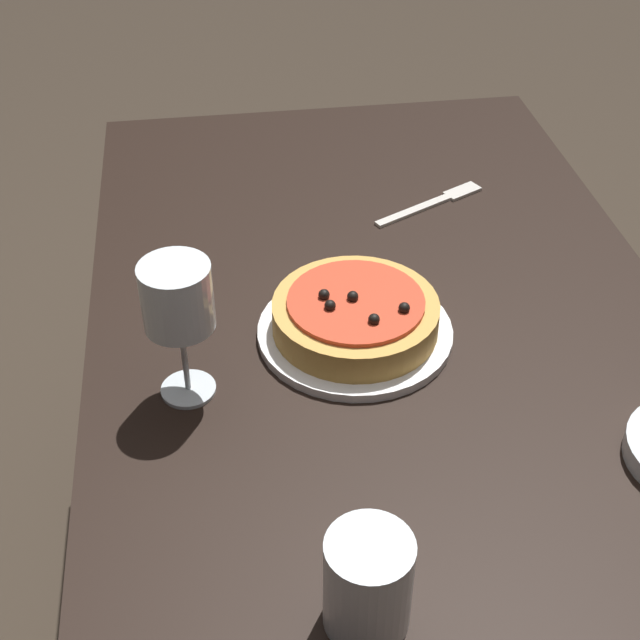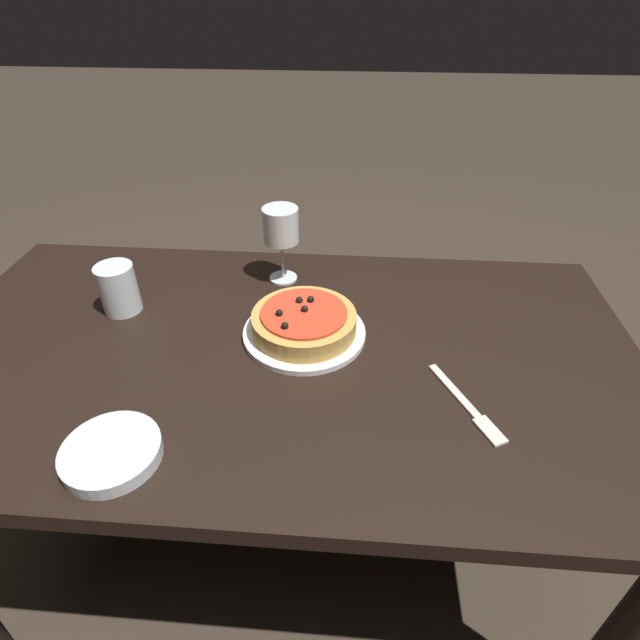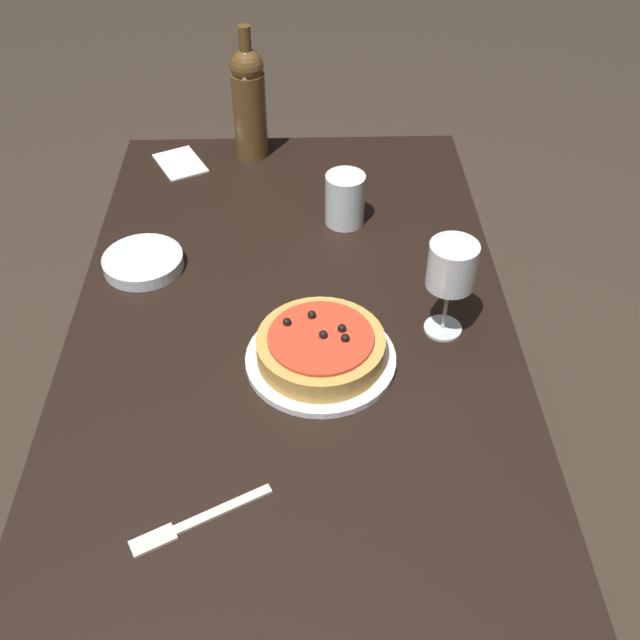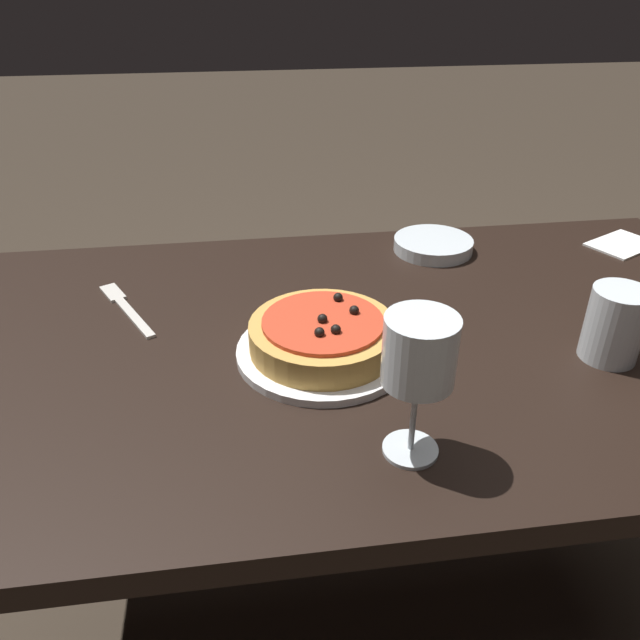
# 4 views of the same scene
# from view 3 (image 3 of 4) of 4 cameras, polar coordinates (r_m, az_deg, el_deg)

# --- Properties ---
(ground_plane) EXTENTS (14.00, 14.00, 0.00)m
(ground_plane) POSITION_cam_3_polar(r_m,az_deg,el_deg) (1.83, -1.55, -18.20)
(ground_plane) COLOR #382D23
(dining_table) EXTENTS (1.40, 0.76, 0.72)m
(dining_table) POSITION_cam_3_polar(r_m,az_deg,el_deg) (1.32, -2.04, -4.62)
(dining_table) COLOR black
(dining_table) RESTS_ON ground_plane
(dinner_plate) EXTENTS (0.25, 0.25, 0.01)m
(dinner_plate) POSITION_cam_3_polar(r_m,az_deg,el_deg) (1.22, 0.06, -2.99)
(dinner_plate) COLOR white
(dinner_plate) RESTS_ON dining_table
(pizza) EXTENTS (0.21, 0.21, 0.06)m
(pizza) POSITION_cam_3_polar(r_m,az_deg,el_deg) (1.20, 0.06, -2.04)
(pizza) COLOR gold
(pizza) RESTS_ON dinner_plate
(wine_glass) EXTENTS (0.08, 0.08, 0.18)m
(wine_glass) POSITION_cam_3_polar(r_m,az_deg,el_deg) (1.21, 10.00, 3.90)
(wine_glass) COLOR silver
(wine_glass) RESTS_ON dining_table
(wine_bottle) EXTENTS (0.07, 0.07, 0.29)m
(wine_bottle) POSITION_cam_3_polar(r_m,az_deg,el_deg) (1.71, -5.43, 16.29)
(wine_bottle) COLOR brown
(wine_bottle) RESTS_ON dining_table
(water_cup) EXTENTS (0.08, 0.08, 0.11)m
(water_cup) POSITION_cam_3_polar(r_m,az_deg,el_deg) (1.50, 1.92, 9.18)
(water_cup) COLOR silver
(water_cup) RESTS_ON dining_table
(side_bowl) EXTENTS (0.15, 0.15, 0.02)m
(side_bowl) POSITION_cam_3_polar(r_m,az_deg,el_deg) (1.44, -13.32, 4.34)
(side_bowl) COLOR silver
(side_bowl) RESTS_ON dining_table
(fork) EXTENTS (0.11, 0.19, 0.00)m
(fork) POSITION_cam_3_polar(r_m,az_deg,el_deg) (1.04, -9.65, -14.97)
(fork) COLOR beige
(fork) RESTS_ON dining_table
(paper_napkin) EXTENTS (0.15, 0.14, 0.00)m
(paper_napkin) POSITION_cam_3_polar(r_m,az_deg,el_deg) (1.75, -10.60, 11.66)
(paper_napkin) COLOR white
(paper_napkin) RESTS_ON dining_table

